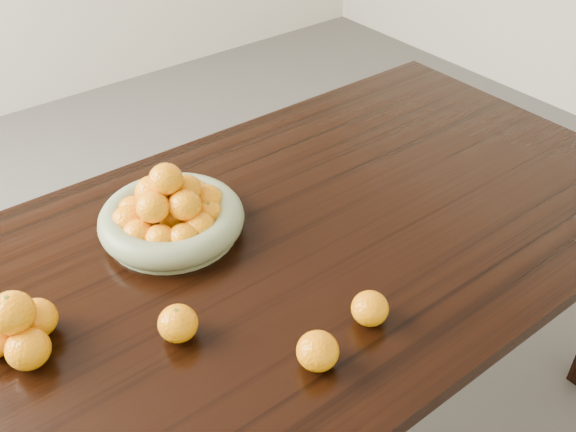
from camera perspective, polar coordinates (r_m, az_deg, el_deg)
dining_table at (r=1.48m, az=-1.83°, el=-5.49°), size 2.00×1.00×0.75m
fruit_bowl at (r=1.46m, az=-10.35°, el=0.12°), size 0.33×0.33×0.18m
orange_pyramid at (r=1.27m, az=-22.88°, el=-9.21°), size 0.15×0.15×0.13m
loose_orange_0 at (r=1.22m, az=-9.76°, el=-9.39°), size 0.08×0.08×0.07m
loose_orange_1 at (r=1.16m, az=2.65°, el=-11.90°), size 0.08×0.08×0.07m
loose_orange_2 at (r=1.25m, az=7.29°, el=-8.15°), size 0.07×0.07×0.07m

